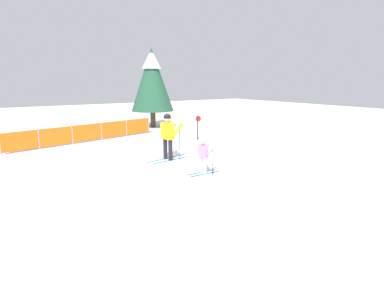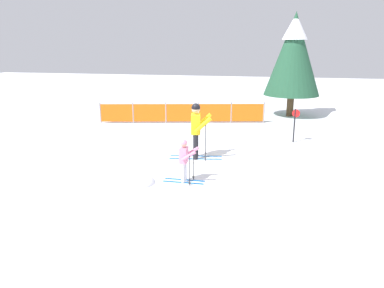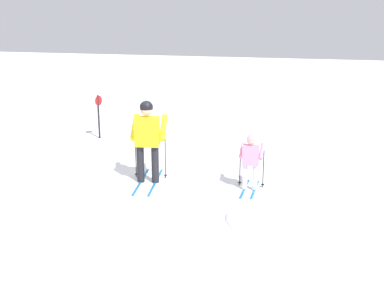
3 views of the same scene
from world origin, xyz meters
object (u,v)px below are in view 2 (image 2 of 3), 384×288
trail_marker (295,122)px  skier_child (185,157)px  safety_fence (182,113)px  conifer_far (294,53)px  skier_adult (197,126)px

trail_marker → skier_child: bearing=-122.5°
safety_fence → trail_marker: (4.80, -2.50, 0.30)m
skier_child → conifer_far: bearing=72.7°
skier_child → trail_marker: size_ratio=0.93×
safety_fence → trail_marker: bearing=-27.6°
conifer_far → skier_child: bearing=-107.2°
skier_adult → skier_child: bearing=-96.4°
skier_child → trail_marker: (3.03, 4.76, 0.10)m
safety_fence → trail_marker: trail_marker is taller
safety_fence → conifer_far: bearing=29.5°
skier_child → conifer_far: size_ratio=0.23×
skier_adult → safety_fence: (-1.67, 5.11, -0.57)m
skier_adult → conifer_far: (3.20, 7.87, 2.03)m
skier_child → trail_marker: 5.64m
safety_fence → conifer_far: conifer_far is taller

